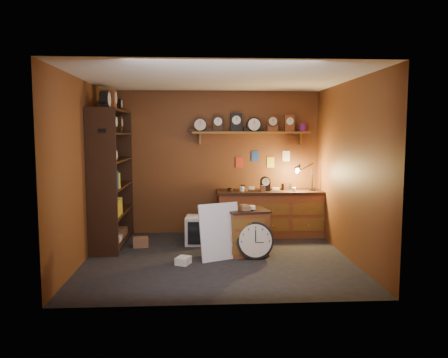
% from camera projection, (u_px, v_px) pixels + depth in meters
% --- Properties ---
extents(floor, '(4.00, 4.00, 0.00)m').
position_uv_depth(floor, '(218.00, 259.00, 6.67)').
color(floor, black).
rests_on(floor, ground).
extents(room_shell, '(4.02, 3.62, 2.71)m').
position_uv_depth(room_shell, '(220.00, 146.00, 6.60)').
color(room_shell, brown).
rests_on(room_shell, ground).
extents(shelving_unit, '(0.47, 1.60, 2.58)m').
position_uv_depth(shelving_unit, '(110.00, 172.00, 7.41)').
color(shelving_unit, black).
rests_on(shelving_unit, ground).
extents(workbench, '(2.00, 0.66, 1.36)m').
position_uv_depth(workbench, '(270.00, 210.00, 8.15)').
color(workbench, brown).
rests_on(workbench, ground).
extents(low_cabinet, '(0.73, 0.65, 0.80)m').
position_uv_depth(low_cabinet, '(247.00, 230.00, 6.90)').
color(low_cabinet, brown).
rests_on(low_cabinet, ground).
extents(big_round_clock, '(0.57, 0.18, 0.57)m').
position_uv_depth(big_round_clock, '(255.00, 241.00, 6.64)').
color(big_round_clock, black).
rests_on(big_round_clock, ground).
extents(white_panel, '(0.67, 0.43, 0.87)m').
position_uv_depth(white_panel, '(220.00, 259.00, 6.65)').
color(white_panel, silver).
rests_on(white_panel, ground).
extents(mini_fridge, '(0.49, 0.51, 0.48)m').
position_uv_depth(mini_fridge, '(199.00, 230.00, 7.54)').
color(mini_fridge, silver).
rests_on(mini_fridge, ground).
extents(floor_box_a, '(0.28, 0.25, 0.16)m').
position_uv_depth(floor_box_a, '(141.00, 242.00, 7.36)').
color(floor_box_a, brown).
rests_on(floor_box_a, ground).
extents(floor_box_b, '(0.25, 0.27, 0.11)m').
position_uv_depth(floor_box_b, '(183.00, 261.00, 6.38)').
color(floor_box_b, white).
rests_on(floor_box_b, ground).
extents(floor_box_c, '(0.28, 0.27, 0.16)m').
position_uv_depth(floor_box_c, '(202.00, 238.00, 7.63)').
color(floor_box_c, brown).
rests_on(floor_box_c, ground).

